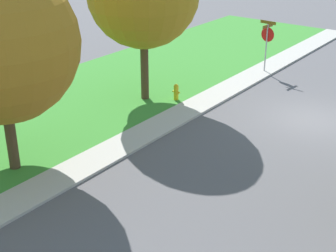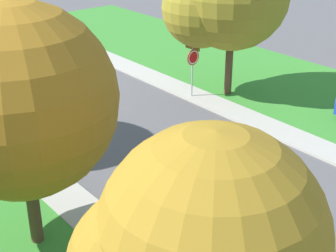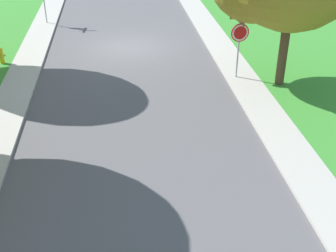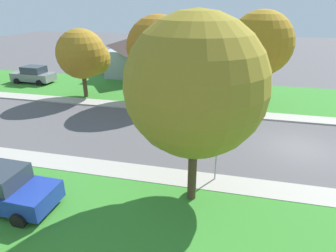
% 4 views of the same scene
% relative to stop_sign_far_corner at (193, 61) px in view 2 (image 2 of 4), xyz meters
% --- Properties ---
extents(ground_plane, '(120.00, 120.00, 0.00)m').
position_rel_stop_sign_far_corner_xyz_m(ground_plane, '(4.45, -4.59, -1.89)').
color(ground_plane, '#565456').
extents(sidewalk_east, '(1.40, 56.00, 0.10)m').
position_rel_stop_sign_far_corner_xyz_m(sidewalk_east, '(9.15, 7.41, -1.84)').
color(sidewalk_east, '#ADA89E').
rests_on(sidewalk_east, ground).
extents(sidewalk_west, '(1.40, 56.00, 0.10)m').
position_rel_stop_sign_far_corner_xyz_m(sidewalk_west, '(-0.25, 7.41, -1.84)').
color(sidewalk_west, '#ADA89E').
rests_on(sidewalk_west, ground).
extents(stop_sign_far_corner, '(0.92, 0.92, 2.77)m').
position_rel_stop_sign_far_corner_xyz_m(stop_sign_far_corner, '(0.00, 0.00, 0.00)').
color(stop_sign_far_corner, '#9E9EA3').
rests_on(stop_sign_far_corner, ground).
extents(tree_corner_large, '(5.46, 5.08, 6.94)m').
position_rel_stop_sign_far_corner_xyz_m(tree_corner_large, '(11.19, 5.36, 2.35)').
color(tree_corner_large, '#4C3823').
rests_on(tree_corner_large, ground).
extents(tree_sidewalk_near, '(4.41, 4.10, 5.82)m').
position_rel_stop_sign_far_corner_xyz_m(tree_sidewalk_near, '(10.65, 11.91, 1.74)').
color(tree_sidewalk_near, '#4C3823').
rests_on(tree_sidewalk_near, ground).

